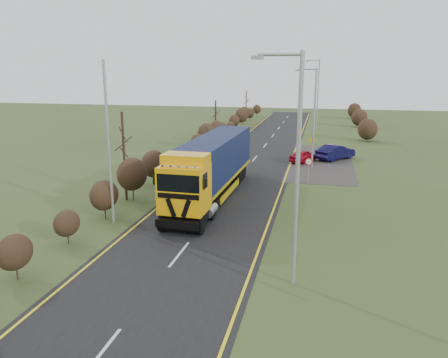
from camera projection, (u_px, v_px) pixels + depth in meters
ground at (202, 226)px, 25.05m from camera, size 160.00×160.00×0.00m
road at (235, 183)px, 34.51m from camera, size 8.00×120.00×0.02m
layby at (321, 162)px, 42.58m from camera, size 6.00×18.00×0.02m
lane_markings at (235, 184)px, 34.21m from camera, size 7.52×116.00×0.01m
hedgerow at (153, 165)px, 33.40m from camera, size 2.24×102.04×6.05m
lorry at (212, 164)px, 30.01m from camera, size 2.97×15.29×4.25m
car_red_hatchback at (303, 156)px, 42.29m from camera, size 2.77×3.81×1.21m
car_blue_sedan at (335, 152)px, 43.39m from camera, size 4.06×4.51×1.49m
streetlight_near at (295, 162)px, 17.15m from camera, size 2.01×0.19×9.46m
streetlight_mid at (313, 114)px, 38.80m from camera, size 1.90×0.18×8.91m
streetlight_far at (317, 91)px, 63.95m from camera, size 2.15×0.20×10.17m
left_pole at (109, 144)px, 24.65m from camera, size 0.16×0.16×9.29m
speed_sign at (309, 166)px, 33.80m from camera, size 0.58×0.10×2.12m
warning_board at (311, 144)px, 45.98m from camera, size 0.72×0.11×1.89m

